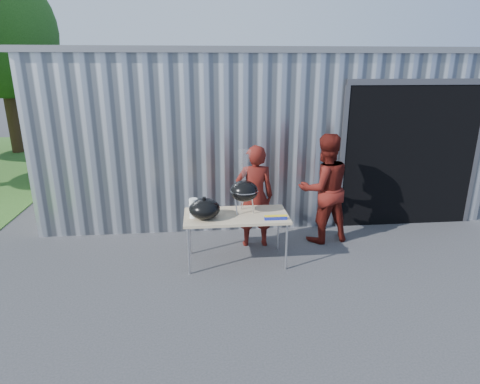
{
  "coord_description": "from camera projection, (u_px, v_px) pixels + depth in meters",
  "views": [
    {
      "loc": [
        -0.38,
        -4.92,
        2.83
      ],
      "look_at": [
        0.17,
        0.62,
        1.05
      ],
      "focal_mm": 30.0,
      "sensor_mm": 36.0,
      "label": 1
    }
  ],
  "objects": [
    {
      "name": "ground",
      "position": [
        232.0,
        278.0,
        5.56
      ],
      "size": [
        80.0,
        80.0,
        0.0
      ],
      "primitive_type": "plane",
      "color": "#343436"
    },
    {
      "name": "building",
      "position": [
        255.0,
        121.0,
        9.52
      ],
      "size": [
        8.2,
        6.2,
        3.1
      ],
      "color": "silver",
      "rests_on": "ground"
    },
    {
      "name": "folding_table",
      "position": [
        236.0,
        217.0,
        5.82
      ],
      "size": [
        1.5,
        0.75,
        0.75
      ],
      "color": "tan",
      "rests_on": "ground"
    },
    {
      "name": "kettle_grill",
      "position": [
        244.0,
        185.0,
        5.76
      ],
      "size": [
        0.41,
        0.41,
        0.93
      ],
      "color": "black",
      "rests_on": "folding_table"
    },
    {
      "name": "grill_lid",
      "position": [
        205.0,
        209.0,
        5.62
      ],
      "size": [
        0.44,
        0.44,
        0.32
      ],
      "color": "black",
      "rests_on": "folding_table"
    },
    {
      "name": "paper_towels",
      "position": [
        194.0,
        208.0,
        5.66
      ],
      "size": [
        0.12,
        0.12,
        0.28
      ],
      "primitive_type": "cylinder",
      "color": "white",
      "rests_on": "folding_table"
    },
    {
      "name": "white_tub",
      "position": [
        198.0,
        207.0,
        5.96
      ],
      "size": [
        0.2,
        0.15,
        0.1
      ],
      "primitive_type": "cube",
      "color": "white",
      "rests_on": "folding_table"
    },
    {
      "name": "foil_box",
      "position": [
        276.0,
        218.0,
        5.61
      ],
      "size": [
        0.32,
        0.06,
        0.06
      ],
      "color": "#172395",
      "rests_on": "folding_table"
    },
    {
      "name": "person_cook",
      "position": [
        255.0,
        196.0,
        6.35
      ],
      "size": [
        0.61,
        0.4,
        1.66
      ],
      "primitive_type": "imported",
      "rotation": [
        0.0,
        0.0,
        3.13
      ],
      "color": "#50130E",
      "rests_on": "ground"
    },
    {
      "name": "person_bystander",
      "position": [
        324.0,
        189.0,
        6.51
      ],
      "size": [
        0.98,
        0.82,
        1.8
      ],
      "primitive_type": "imported",
      "rotation": [
        0.0,
        0.0,
        3.32
      ],
      "color": "#50130E",
      "rests_on": "ground"
    }
  ]
}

